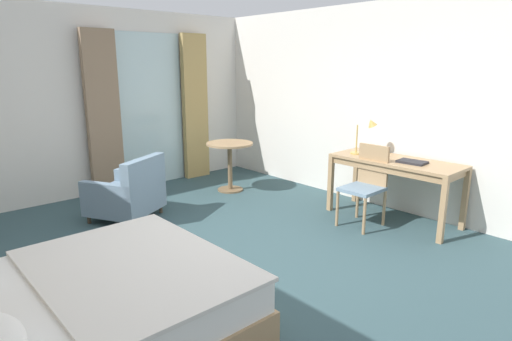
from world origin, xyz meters
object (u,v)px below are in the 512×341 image
object	(u,v)px
bed	(82,312)
desk_chair	(366,182)
writing_desk	(395,166)
desk_lamp	(368,130)
round_cafe_table	(230,155)
armchair_by_window	(128,194)
closed_book	(412,162)

from	to	relation	value
bed	desk_chair	size ratio (longest dim) A/B	2.07
writing_desk	desk_lamp	world-z (taller)	desk_lamp
desk_chair	round_cafe_table	size ratio (longest dim) A/B	1.29
round_cafe_table	desk_lamp	bearing A→B (deg)	-68.75
bed	desk_chair	distance (m)	3.47
desk_chair	round_cafe_table	xyz separation A→B (m)	(-0.33, 2.22, 0.02)
bed	armchair_by_window	size ratio (longest dim) A/B	1.96
bed	desk_lamp	world-z (taller)	desk_lamp
closed_book	round_cafe_table	world-z (taller)	closed_book
desk_chair	armchair_by_window	world-z (taller)	desk_chair
writing_desk	closed_book	world-z (taller)	closed_book
armchair_by_window	bed	bearing A→B (deg)	-122.44
writing_desk	desk_lamp	xyz separation A→B (m)	(0.02, 0.45, 0.40)
desk_lamp	round_cafe_table	size ratio (longest dim) A/B	0.64
closed_book	round_cafe_table	size ratio (longest dim) A/B	0.42
closed_book	bed	bearing A→B (deg)	171.26
desk_lamp	bed	bearing A→B (deg)	-174.01
armchair_by_window	closed_book	bearing A→B (deg)	-45.58
desk_chair	closed_book	xyz separation A→B (m)	(0.35, -0.37, 0.25)
writing_desk	desk_chair	distance (m)	0.44
writing_desk	desk_chair	bearing A→B (deg)	159.91
desk_chair	round_cafe_table	bearing A→B (deg)	98.47
bed	round_cafe_table	xyz separation A→B (m)	(3.12, 2.32, 0.28)
desk_lamp	round_cafe_table	xyz separation A→B (m)	(-0.74, 1.91, -0.53)
bed	armchair_by_window	xyz separation A→B (m)	(1.39, 2.19, 0.05)
armchair_by_window	round_cafe_table	xyz separation A→B (m)	(1.73, 0.13, 0.23)
writing_desk	round_cafe_table	distance (m)	2.47
desk_lamp	closed_book	size ratio (longest dim) A/B	1.52
armchair_by_window	round_cafe_table	distance (m)	1.75
round_cafe_table	closed_book	bearing A→B (deg)	-75.19
bed	closed_book	xyz separation A→B (m)	(3.81, -0.27, 0.51)
bed	armchair_by_window	world-z (taller)	bed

